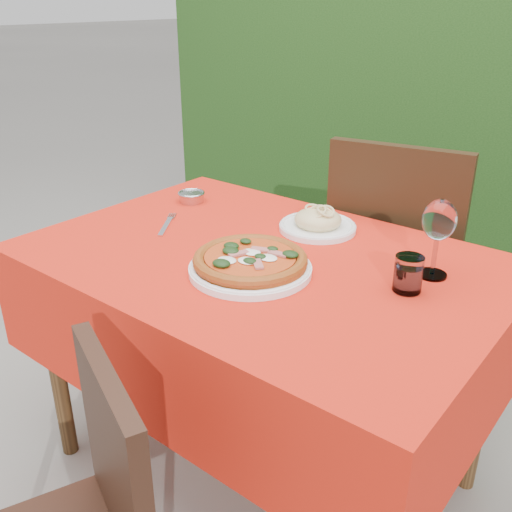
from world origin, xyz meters
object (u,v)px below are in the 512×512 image
Objects in this scene: fork at (166,226)px; chair_far at (397,258)px; pizza_plate at (250,263)px; water_glass at (408,276)px; pasta_plate at (318,223)px; steel_ramekin at (192,197)px; wine_glass at (439,223)px.

chair_far is at bearing 18.50° from fork.
water_glass is (0.35, 0.15, 0.01)m from pizza_plate.
pizza_plate is at bearing -85.98° from pasta_plate.
pizza_plate is 1.53× the size of fork.
steel_ramekin is (-0.47, -0.05, -0.01)m from pasta_plate.
water_glass is 0.15m from wine_glass.
wine_glass reaches higher than pizza_plate.
chair_far reaches higher than wine_glass.
pizza_plate is 0.58m from steel_ramekin.
steel_ramekin is at bearing -173.90° from pasta_plate.
steel_ramekin is at bearing 149.27° from pizza_plate.
water_glass reaches higher than pasta_plate.
pasta_plate is at bearing 152.82° from water_glass.
steel_ramekin is (-0.84, 0.14, -0.02)m from water_glass.
fork is 0.24m from steel_ramekin.
water_glass reaches higher than fork.
wine_glass reaches higher than steel_ramekin.
wine_glass reaches higher than fork.
pasta_plate is at bearing 94.02° from pizza_plate.
water_glass is at bearing -97.23° from wine_glass.
pizza_plate is 0.35m from pasta_plate.
steel_ramekin is at bearing 81.00° from fork.
pizza_plate is at bearing -143.83° from wine_glass.
pasta_plate is at bearing 6.10° from steel_ramekin.
water_glass is 0.44× the size of wine_glass.
pasta_plate reaches higher than fork.
pizza_plate is 3.74× the size of steel_ramekin.
pasta_plate is 0.41m from wine_glass.
water_glass is (0.27, -0.55, 0.23)m from chair_far.
chair_far is 3.15× the size of pizza_plate.
fork is at bearing -143.87° from pasta_plate.
chair_far reaches higher than fork.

